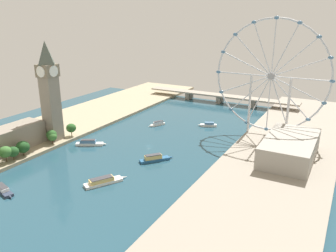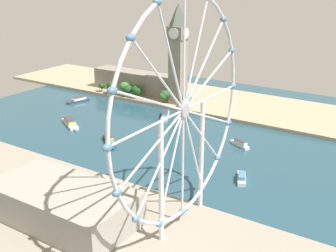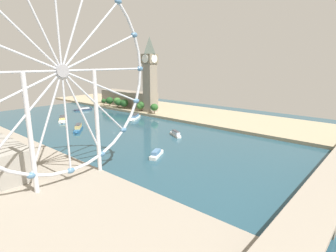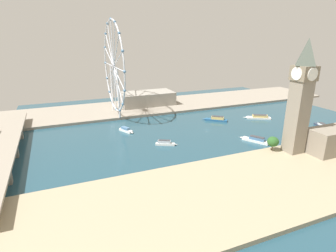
% 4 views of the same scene
% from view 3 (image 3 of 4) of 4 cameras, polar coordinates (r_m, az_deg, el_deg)
% --- Properties ---
extents(ground_plane, '(404.31, 404.31, 0.00)m').
position_cam_3_polar(ground_plane, '(274.54, -11.30, -0.94)').
color(ground_plane, '#234756').
extents(riverbank_left, '(90.00, 520.00, 3.00)m').
position_cam_3_polar(riverbank_left, '(356.12, 3.69, 2.85)').
color(riverbank_left, tan).
rests_on(riverbank_left, ground_plane).
extents(clock_tower, '(16.65, 16.65, 94.20)m').
position_cam_3_polar(clock_tower, '(350.08, -3.85, 10.98)').
color(clock_tower, gray).
rests_on(clock_tower, riverbank_left).
extents(parliament_block, '(22.00, 100.46, 21.16)m').
position_cam_3_polar(parliament_block, '(404.80, -8.37, 5.76)').
color(parliament_block, gray).
rests_on(parliament_block, riverbank_left).
extents(tree_row_embankment, '(12.96, 111.84, 13.88)m').
position_cam_3_polar(tree_row_embankment, '(377.96, -8.97, 4.83)').
color(tree_row_embankment, '#513823').
rests_on(tree_row_embankment, riverbank_left).
extents(ferris_wheel, '(113.10, 3.20, 115.39)m').
position_cam_3_polar(ferris_wheel, '(149.36, -21.50, 10.46)').
color(ferris_wheel, silver).
rests_on(ferris_wheel, riverbank_right).
extents(tour_boat_0, '(28.44, 18.24, 5.72)m').
position_cam_3_polar(tour_boat_0, '(324.54, -7.03, 1.87)').
color(tour_boat_0, white).
rests_on(tour_boat_0, ground_plane).
extents(tour_boat_1, '(20.84, 12.18, 4.89)m').
position_cam_3_polar(tour_boat_1, '(197.02, -2.40, -5.87)').
color(tour_boat_1, white).
rests_on(tour_boat_1, ground_plane).
extents(tour_boat_2, '(12.41, 20.18, 5.09)m').
position_cam_3_polar(tour_boat_2, '(249.40, 1.57, -1.64)').
color(tour_boat_2, white).
rests_on(tour_boat_2, ground_plane).
extents(tour_boat_3, '(27.41, 12.10, 4.51)m').
position_cam_3_polar(tour_boat_3, '(399.51, -17.47, 3.47)').
color(tour_boat_3, '#2D384C').
rests_on(tour_boat_3, ground_plane).
extents(tour_boat_4, '(21.02, 31.32, 5.23)m').
position_cam_3_polar(tour_boat_4, '(335.46, -21.39, 1.39)').
color(tour_boat_4, white).
rests_on(tour_boat_4, ground_plane).
extents(tour_boat_5, '(22.53, 26.15, 6.20)m').
position_cam_3_polar(tour_boat_5, '(283.46, -18.43, -0.41)').
color(tour_boat_5, '#235684').
rests_on(tour_boat_5, ground_plane).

